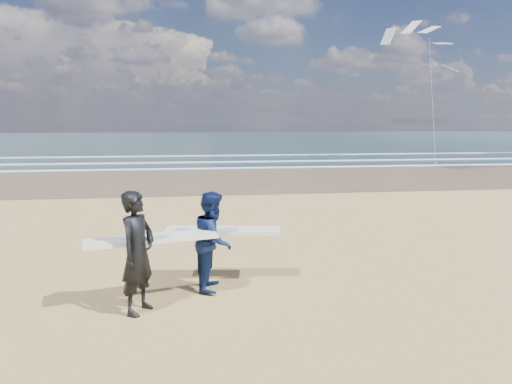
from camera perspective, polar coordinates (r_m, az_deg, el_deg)
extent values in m
cube|color=brown|center=(31.26, 28.74, 2.08)|extent=(220.00, 12.00, 0.01)
cube|color=#1A333A|center=(81.17, 5.49, 6.64)|extent=(220.00, 100.00, 0.02)
cube|color=white|center=(35.21, 24.13, 3.11)|extent=(220.00, 0.50, 0.05)
cube|color=white|center=(39.26, 20.53, 3.84)|extent=(220.00, 0.50, 0.05)
cube|color=white|center=(45.08, 16.63, 4.61)|extent=(220.00, 0.50, 0.05)
imported|color=black|center=(7.66, -14.57, -7.34)|extent=(0.77, 0.87, 2.01)
cube|color=silver|center=(7.94, -12.88, -5.70)|extent=(2.26, 1.03, 0.07)
imported|color=#0B183E|center=(8.52, -5.36, -6.05)|extent=(0.85, 1.00, 1.84)
cube|color=silver|center=(8.84, -4.16, -4.80)|extent=(2.25, 0.82, 0.07)
cube|color=slate|center=(36.15, 21.53, 3.40)|extent=(0.12, 0.12, 0.10)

